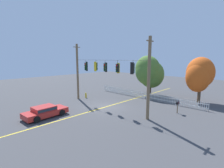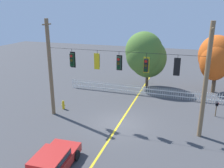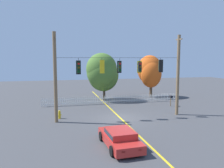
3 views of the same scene
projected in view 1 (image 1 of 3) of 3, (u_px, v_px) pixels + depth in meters
name	position (u px, v px, depth m)	size (l,w,h in m)	color
ground	(106.00, 107.00, 20.31)	(80.00, 80.00, 0.00)	#424244
lane_centerline_stripe	(106.00, 107.00, 20.31)	(0.16, 36.00, 0.01)	gold
signal_support_span	(106.00, 74.00, 19.68)	(12.26, 1.10, 8.03)	brown
traffic_signal_northbound_secondary	(86.00, 66.00, 22.26)	(0.43, 0.38, 1.51)	black
traffic_signal_eastbound_side	(96.00, 66.00, 20.77)	(0.43, 0.38, 1.43)	black
traffic_signal_northbound_primary	(105.00, 67.00, 19.62)	(0.43, 0.38, 1.43)	black
traffic_signal_westbound_side	(117.00, 68.00, 18.24)	(0.43, 0.38, 1.45)	black
traffic_signal_southbound_primary	(133.00, 68.00, 16.74)	(0.43, 0.38, 1.42)	black
white_picket_fence	(144.00, 95.00, 24.51)	(17.45, 0.06, 1.04)	silver
autumn_maple_near_fence	(149.00, 72.00, 26.41)	(4.53, 4.26, 6.44)	#473828
autumn_maple_mid	(199.00, 75.00, 21.96)	(3.59, 3.68, 6.18)	brown
parked_car	(45.00, 111.00, 16.74)	(2.20, 4.40, 1.15)	red
fire_hydrant	(86.00, 95.00, 25.02)	(0.38, 0.22, 0.81)	gold
roadside_mailbox	(178.00, 104.00, 17.83)	(0.25, 0.44, 1.32)	brown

